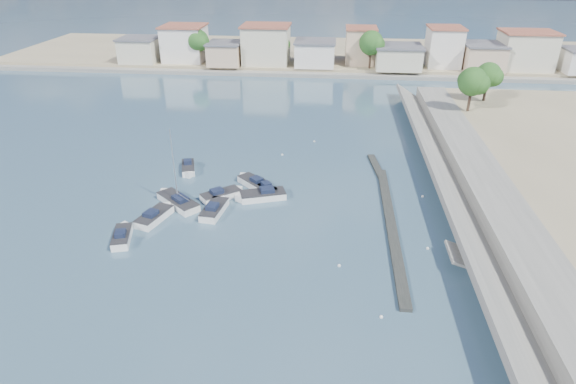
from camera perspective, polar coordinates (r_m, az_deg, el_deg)
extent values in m
plane|color=#335366|center=(77.02, 4.84, 7.90)|extent=(400.00, 400.00, 0.00)
cube|color=slate|center=(54.84, 23.89, -1.87)|extent=(5.00, 90.00, 1.80)
cube|color=slate|center=(53.59, 19.49, -1.70)|extent=(4.17, 90.00, 2.86)
cube|color=slate|center=(46.39, 21.48, -7.61)|extent=(5.31, 3.50, 1.94)
cube|color=black|center=(50.02, 12.10, -3.77)|extent=(1.00, 26.00, 0.35)
cube|color=black|center=(62.35, 10.49, 2.86)|extent=(2.00, 8.05, 0.30)
cube|color=gray|center=(127.12, 5.42, 15.96)|extent=(160.00, 40.00, 1.40)
cube|color=slate|center=(106.67, 5.25, 13.61)|extent=(160.00, 2.50, 0.80)
cube|color=beige|center=(119.47, -17.11, 15.77)|extent=(8.00, 8.00, 5.00)
cube|color=#595960|center=(119.02, -17.29, 17.03)|extent=(8.48, 8.48, 0.35)
cube|color=silver|center=(117.75, -12.12, 16.81)|extent=(9.00, 9.00, 7.50)
cube|color=#99513D|center=(117.14, -12.32, 18.69)|extent=(9.54, 9.54, 0.35)
cube|color=#C9AA8A|center=(112.61, -7.44, 15.92)|extent=(7.00, 8.00, 4.50)
cube|color=#595960|center=(112.16, -7.51, 17.14)|extent=(7.42, 8.48, 0.35)
cube|color=beige|center=(112.60, -2.59, 17.02)|extent=(10.00, 9.00, 8.00)
cube|color=#99513D|center=(111.93, -2.63, 19.12)|extent=(10.60, 9.54, 0.35)
cube|color=silver|center=(110.90, 3.22, 16.06)|extent=(8.50, 8.50, 5.00)
cube|color=#595960|center=(110.41, 3.26, 17.42)|extent=(9.01, 9.01, 0.35)
cube|color=#C9AA8A|center=(113.63, 8.58, 16.73)|extent=(6.50, 7.50, 7.50)
cube|color=#99513D|center=(113.00, 8.72, 18.68)|extent=(6.89, 7.95, 0.35)
cube|color=beige|center=(110.67, 12.88, 15.29)|extent=(9.50, 9.00, 4.50)
cube|color=#595960|center=(110.22, 13.02, 16.52)|extent=(10.07, 9.54, 0.35)
cube|color=silver|center=(114.87, 17.96, 16.00)|extent=(7.00, 8.00, 8.00)
cube|color=#99513D|center=(114.21, 18.27, 18.04)|extent=(7.42, 8.48, 0.35)
cube|color=#C9AA8A|center=(115.13, 22.04, 14.61)|extent=(8.00, 9.00, 5.00)
cube|color=#595960|center=(114.66, 22.28, 15.91)|extent=(8.48, 9.54, 0.35)
cube|color=beige|center=(118.60, 26.33, 14.76)|extent=(10.50, 8.50, 7.50)
cube|color=#99513D|center=(117.99, 26.73, 16.60)|extent=(11.13, 9.01, 0.35)
cylinder|color=#38281E|center=(114.18, -10.47, 15.58)|extent=(0.44, 0.44, 3.38)
sphere|color=#224D19|center=(113.57, -10.62, 17.22)|extent=(4.80, 4.80, 4.80)
sphere|color=#224D19|center=(112.80, -10.23, 17.07)|extent=(3.60, 3.60, 3.60)
sphere|color=#224D19|center=(114.18, -10.94, 17.32)|extent=(3.30, 3.30, 3.30)
cylinder|color=#38281E|center=(113.67, -0.93, 15.84)|extent=(0.44, 0.44, 2.93)
sphere|color=#224D19|center=(113.13, -0.94, 17.27)|extent=(4.16, 4.16, 4.16)
sphere|color=#224D19|center=(112.57, -0.56, 17.12)|extent=(3.12, 3.12, 3.12)
sphere|color=#224D19|center=(113.57, -1.26, 17.38)|extent=(2.86, 2.86, 2.86)
cylinder|color=#38281E|center=(109.22, 9.68, 15.18)|extent=(0.44, 0.44, 3.60)
sphere|color=#224D19|center=(108.55, 9.84, 17.01)|extent=(5.12, 5.12, 5.12)
sphere|color=#224D19|center=(108.03, 10.37, 16.79)|extent=(3.84, 3.84, 3.84)
sphere|color=#224D19|center=(108.94, 9.39, 17.17)|extent=(3.52, 3.52, 3.52)
cylinder|color=#38281E|center=(114.36, 17.87, 14.71)|extent=(0.44, 0.44, 3.15)
sphere|color=#224D19|center=(113.79, 18.11, 16.24)|extent=(4.48, 4.48, 4.48)
sphere|color=#224D19|center=(113.46, 18.57, 16.03)|extent=(3.36, 3.36, 3.36)
sphere|color=#224D19|center=(114.03, 17.72, 16.38)|extent=(3.08, 3.08, 3.08)
cylinder|color=#38281E|center=(117.78, 25.77, 13.59)|extent=(0.44, 0.44, 2.70)
sphere|color=#224D19|center=(117.29, 26.04, 14.84)|extent=(3.84, 3.84, 3.84)
sphere|color=#224D19|center=(117.12, 26.43, 14.65)|extent=(2.88, 2.88, 2.88)
sphere|color=#224D19|center=(117.41, 25.72, 14.98)|extent=(2.64, 2.64, 2.64)
cylinder|color=#38281E|center=(82.59, 20.68, 10.05)|extent=(0.44, 0.44, 3.15)
sphere|color=#224D19|center=(81.82, 21.04, 12.12)|extent=(4.48, 4.48, 4.48)
sphere|color=#224D19|center=(81.56, 21.69, 11.82)|extent=(3.36, 3.36, 3.36)
sphere|color=#224D19|center=(82.00, 20.51, 12.34)|extent=(3.08, 3.08, 3.08)
cylinder|color=#38281E|center=(89.27, 22.32, 10.90)|extent=(0.44, 0.44, 2.93)
sphere|color=#224D19|center=(88.59, 22.65, 12.68)|extent=(4.16, 4.16, 4.16)
sphere|color=#224D19|center=(88.38, 23.21, 12.41)|extent=(3.12, 3.12, 3.12)
sphere|color=#224D19|center=(88.75, 22.20, 12.87)|extent=(2.86, 2.86, 2.86)
cube|color=white|center=(49.20, -19.05, -5.16)|extent=(2.49, 4.19, 1.00)
cube|color=white|center=(50.62, -18.79, -4.15)|extent=(1.49, 1.49, 1.00)
cube|color=#262628|center=(48.95, -19.14, -4.67)|extent=(2.52, 4.20, 0.08)
cube|color=#171F37|center=(48.50, -19.25, -4.67)|extent=(1.22, 1.38, 0.48)
cube|color=white|center=(51.70, -15.56, -2.95)|extent=(3.05, 4.80, 1.00)
cube|color=white|center=(52.98, -14.33, -2.00)|extent=(1.72, 1.72, 1.00)
cube|color=#262628|center=(51.46, -15.63, -2.46)|extent=(3.08, 4.81, 0.08)
cube|color=#171F37|center=(51.05, -15.96, -2.46)|extent=(1.47, 1.61, 0.48)
cube|color=white|center=(56.88, -4.00, 0.96)|extent=(4.46, 4.43, 1.00)
cube|color=white|center=(58.33, -5.14, 1.62)|extent=(1.23, 1.23, 1.00)
cube|color=#262628|center=(56.66, -4.02, 1.41)|extent=(4.48, 4.46, 0.08)
cube|color=#171F37|center=(56.22, -3.75, 1.48)|extent=(1.73, 1.72, 0.48)
cube|color=white|center=(54.07, -3.00, -0.49)|extent=(5.41, 3.53, 1.00)
cube|color=white|center=(53.81, -5.25, -0.72)|extent=(1.95, 1.95, 1.00)
cube|color=#262628|center=(53.84, -3.01, -0.02)|extent=(5.42, 3.57, 0.08)
cube|color=#171F37|center=(53.80, -2.49, 0.26)|extent=(1.83, 1.68, 0.48)
cube|color=white|center=(51.68, -8.72, -2.20)|extent=(2.33, 4.69, 1.00)
cube|color=white|center=(53.24, -8.00, -1.21)|extent=(1.77, 1.77, 1.00)
cube|color=#262628|center=(51.44, -8.76, -1.72)|extent=(2.37, 4.69, 0.08)
cube|color=#171F37|center=(50.96, -8.96, -1.72)|extent=(1.26, 1.48, 0.48)
cube|color=white|center=(55.68, -2.76, 0.39)|extent=(3.33, 3.76, 1.00)
cube|color=white|center=(56.90, -3.52, 0.99)|extent=(1.16, 1.16, 1.00)
cube|color=#262628|center=(55.45, -2.78, 0.85)|extent=(3.36, 3.78, 0.08)
cube|color=#171F37|center=(55.06, -2.60, 0.93)|extent=(1.37, 1.41, 0.48)
cube|color=white|center=(62.00, -11.73, 2.75)|extent=(2.61, 4.26, 1.00)
cube|color=white|center=(60.42, -11.70, 2.08)|extent=(1.44, 1.44, 1.00)
cube|color=#262628|center=(61.79, -11.77, 3.17)|extent=(2.63, 4.27, 0.08)
cube|color=#171F37|center=(62.07, -11.79, 3.52)|extent=(1.24, 1.42, 0.48)
cube|color=white|center=(54.53, -7.95, -0.48)|extent=(4.52, 4.13, 1.00)
cube|color=white|center=(55.25, -6.19, 0.02)|extent=(1.35, 1.35, 1.00)
cube|color=#262628|center=(54.30, -7.99, -0.01)|extent=(4.55, 4.16, 0.08)
cube|color=#171F37|center=(54.03, -8.42, 0.09)|extent=(1.71, 1.67, 0.48)
cube|color=white|center=(54.01, -12.88, -1.23)|extent=(5.64, 5.29, 1.00)
cube|color=white|center=(56.02, -14.24, -0.31)|extent=(1.45, 1.45, 1.00)
cube|color=#262628|center=(53.78, -12.94, -0.76)|extent=(5.67, 5.32, 0.08)
cube|color=#171F37|center=(53.22, -12.64, -0.75)|extent=(2.10, 2.05, 0.48)
cylinder|color=silver|center=(52.06, -13.39, 3.12)|extent=(0.12, 0.12, 8.00)
cylinder|color=silver|center=(52.52, -12.33, -0.54)|extent=(1.86, 1.65, 0.08)
sphere|color=silver|center=(43.47, 6.08, -8.68)|extent=(0.31, 0.31, 0.31)
sphere|color=silver|center=(47.32, 16.22, -6.44)|extent=(0.31, 0.31, 0.31)
sphere|color=silver|center=(38.76, 10.99, -14.33)|extent=(0.31, 0.31, 0.31)
sphere|color=silver|center=(56.57, 15.67, -0.51)|extent=(0.31, 0.31, 0.31)
sphere|color=silver|center=(65.43, -0.69, 4.44)|extent=(0.31, 0.31, 0.31)
sphere|color=silver|center=(70.10, 3.14, 6.00)|extent=(0.31, 0.31, 0.31)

